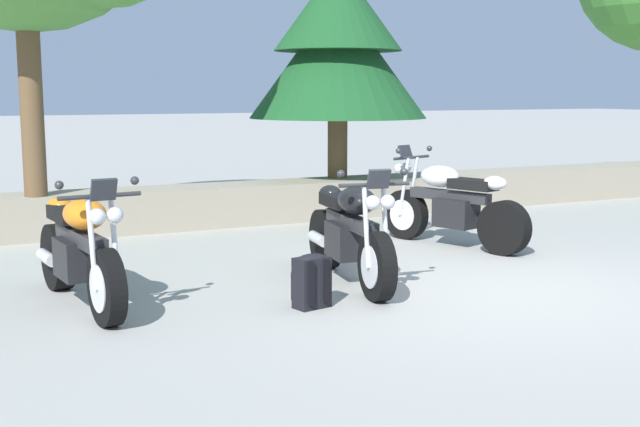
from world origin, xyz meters
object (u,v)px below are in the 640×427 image
(motorcycle_orange_near_left, at_px, (80,251))
(pine_tree_mid_left, at_px, (338,44))
(motorcycle_black_centre, at_px, (350,234))
(motorcycle_white_far_right, at_px, (451,206))
(rider_backpack, at_px, (311,280))

(motorcycle_orange_near_left, relative_size, pine_tree_mid_left, 0.65)
(motorcycle_orange_near_left, height_order, motorcycle_black_centre, same)
(motorcycle_white_far_right, distance_m, pine_tree_mid_left, 3.57)
(motorcycle_orange_near_left, distance_m, pine_tree_mid_left, 6.23)
(motorcycle_black_centre, xyz_separation_m, motorcycle_white_far_right, (1.99, 1.18, 0.00))
(rider_backpack, bearing_deg, motorcycle_orange_near_left, 153.39)
(motorcycle_white_far_right, height_order, pine_tree_mid_left, pine_tree_mid_left)
(motorcycle_black_centre, distance_m, pine_tree_mid_left, 4.99)
(rider_backpack, distance_m, pine_tree_mid_left, 5.91)
(motorcycle_black_centre, relative_size, motorcycle_white_far_right, 1.03)
(motorcycle_white_far_right, bearing_deg, motorcycle_orange_near_left, -168.10)
(pine_tree_mid_left, bearing_deg, motorcycle_white_far_right, -89.25)
(motorcycle_orange_near_left, relative_size, rider_backpack, 4.39)
(pine_tree_mid_left, bearing_deg, rider_backpack, -119.23)
(motorcycle_white_far_right, relative_size, pine_tree_mid_left, 0.63)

